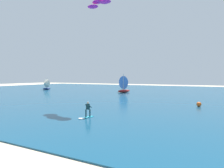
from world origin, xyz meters
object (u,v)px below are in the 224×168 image
at_px(kitesurfer, 87,112).
at_px(kite, 99,3).
at_px(sailboat_mid_left, 45,84).
at_px(sailboat_heeled_over, 126,84).
at_px(marker_buoy, 199,104).

bearing_deg(kitesurfer, kite, 113.83).
height_order(kitesurfer, sailboat_mid_left, sailboat_mid_left).
bearing_deg(sailboat_heeled_over, sailboat_mid_left, -175.02).
relative_size(kitesurfer, kite, 0.41).
xyz_separation_m(sailboat_heeled_over, marker_buoy, (20.54, -19.60, -2.01)).
distance_m(kitesurfer, kite, 17.55).
height_order(sailboat_heeled_over, marker_buoy, sailboat_heeled_over).
height_order(kitesurfer, kite, kite).
bearing_deg(kite, marker_buoy, 21.99).
relative_size(kite, sailboat_heeled_over, 0.96).
height_order(sailboat_mid_left, marker_buoy, sailboat_mid_left).
relative_size(sailboat_mid_left, sailboat_heeled_over, 0.78).
relative_size(kitesurfer, sailboat_mid_left, 0.50).
xyz_separation_m(kitesurfer, sailboat_mid_left, (-38.93, 31.26, 1.25)).
bearing_deg(marker_buoy, kite, -158.01).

